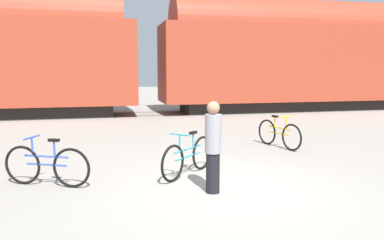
# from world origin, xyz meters

# --- Properties ---
(ground_plane) EXTENTS (80.00, 80.00, 0.00)m
(ground_plane) POSITION_xyz_m (0.00, 0.00, 0.00)
(ground_plane) COLOR gray
(freight_train) EXTENTS (58.37, 2.89, 5.65)m
(freight_train) POSITION_xyz_m (-0.00, 11.68, 2.99)
(freight_train) COLOR black
(freight_train) RESTS_ON ground_plane
(rail_near) EXTENTS (70.37, 0.07, 0.01)m
(rail_near) POSITION_xyz_m (0.00, 10.96, 0.01)
(rail_near) COLOR #4C4238
(rail_near) RESTS_ON ground_plane
(rail_far) EXTENTS (70.37, 0.07, 0.01)m
(rail_far) POSITION_xyz_m (0.00, 12.40, 0.01)
(rail_far) COLOR #4C4238
(rail_far) RESTS_ON ground_plane
(bicycle_blue) EXTENTS (1.59, 0.77, 0.91)m
(bicycle_blue) POSITION_xyz_m (-3.12, 0.86, 0.39)
(bicycle_blue) COLOR black
(bicycle_blue) RESTS_ON ground_plane
(bicycle_teal) EXTENTS (1.32, 1.29, 0.90)m
(bicycle_teal) POSITION_xyz_m (-0.44, 0.96, 0.38)
(bicycle_teal) COLOR black
(bicycle_teal) RESTS_ON ground_plane
(bicycle_yellow) EXTENTS (0.56, 1.65, 0.89)m
(bicycle_yellow) POSITION_xyz_m (2.57, 3.06, 0.38)
(bicycle_yellow) COLOR black
(bicycle_yellow) RESTS_ON ground_plane
(person_in_grey) EXTENTS (0.28, 0.28, 1.60)m
(person_in_grey) POSITION_xyz_m (-0.25, -0.18, 0.82)
(person_in_grey) COLOR black
(person_in_grey) RESTS_ON ground_plane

